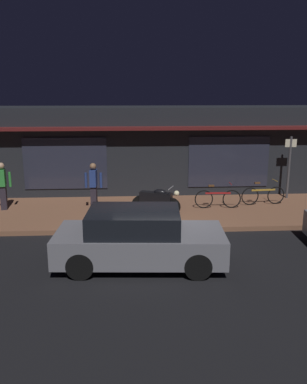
{
  "coord_description": "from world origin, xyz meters",
  "views": [
    {
      "loc": [
        -0.75,
        -10.73,
        4.19
      ],
      "look_at": [
        0.06,
        2.4,
        0.95
      ],
      "focal_mm": 38.11,
      "sensor_mm": 36.0,
      "label": 1
    }
  ],
  "objects_px": {
    "sign_post": "(289,164)",
    "parked_car_near": "(138,238)",
    "person_photographer": "(3,185)",
    "bicycle_parked": "(263,195)",
    "bicycle_extra": "(218,198)",
    "motorcycle": "(157,200)",
    "person_bystander": "(94,186)"
  },
  "relations": [
    {
      "from": "sign_post",
      "to": "parked_car_near",
      "type": "bearing_deg",
      "value": -136.33
    },
    {
      "from": "person_photographer",
      "to": "bicycle_parked",
      "type": "bearing_deg",
      "value": 0.35
    },
    {
      "from": "bicycle_extra",
      "to": "parked_car_near",
      "type": "relative_size",
      "value": 0.39
    },
    {
      "from": "sign_post",
      "to": "parked_car_near",
      "type": "distance_m",
      "value": 8.28
    },
    {
      "from": "motorcycle",
      "to": "parked_car_near",
      "type": "distance_m",
      "value": 3.89
    },
    {
      "from": "motorcycle",
      "to": "parked_car_near",
      "type": "bearing_deg",
      "value": -100.7
    },
    {
      "from": "bicycle_parked",
      "to": "person_photographer",
      "type": "distance_m",
      "value": 9.34
    },
    {
      "from": "motorcycle",
      "to": "person_bystander",
      "type": "relative_size",
      "value": 0.97
    },
    {
      "from": "motorcycle",
      "to": "bicycle_extra",
      "type": "distance_m",
      "value": 2.3
    },
    {
      "from": "sign_post",
      "to": "motorcycle",
      "type": "bearing_deg",
      "value": -160.42
    },
    {
      "from": "motorcycle",
      "to": "bicycle_extra",
      "type": "relative_size",
      "value": 0.98
    },
    {
      "from": "bicycle_parked",
      "to": "bicycle_extra",
      "type": "xyz_separation_m",
      "value": [
        -1.76,
        -0.37,
        0.0
      ]
    },
    {
      "from": "person_bystander",
      "to": "person_photographer",
      "type": "bearing_deg",
      "value": 174.89
    },
    {
      "from": "person_photographer",
      "to": "person_bystander",
      "type": "distance_m",
      "value": 3.2
    },
    {
      "from": "person_photographer",
      "to": "motorcycle",
      "type": "bearing_deg",
      "value": -9.75
    },
    {
      "from": "bicycle_parked",
      "to": "parked_car_near",
      "type": "bearing_deg",
      "value": -134.4
    },
    {
      "from": "bicycle_parked",
      "to": "sign_post",
      "type": "xyz_separation_m",
      "value": [
        1.26,
        0.89,
        1.0
      ]
    },
    {
      "from": "motorcycle",
      "to": "bicycle_parked",
      "type": "height_order",
      "value": "motorcycle"
    },
    {
      "from": "person_bystander",
      "to": "bicycle_parked",
      "type": "bearing_deg",
      "value": 3.18
    },
    {
      "from": "bicycle_parked",
      "to": "person_photographer",
      "type": "xyz_separation_m",
      "value": [
        -9.32,
        -0.06,
        0.52
      ]
    },
    {
      "from": "motorcycle",
      "to": "sign_post",
      "type": "xyz_separation_m",
      "value": [
        5.24,
        1.86,
        0.86
      ]
    },
    {
      "from": "parked_car_near",
      "to": "bicycle_parked",
      "type": "bearing_deg",
      "value": 45.6
    },
    {
      "from": "sign_post",
      "to": "person_bystander",
      "type": "bearing_deg",
      "value": -170.57
    },
    {
      "from": "motorcycle",
      "to": "bicycle_parked",
      "type": "xyz_separation_m",
      "value": [
        3.98,
        0.97,
        -0.14
      ]
    },
    {
      "from": "motorcycle",
      "to": "bicycle_parked",
      "type": "distance_m",
      "value": 4.1
    },
    {
      "from": "sign_post",
      "to": "parked_car_near",
      "type": "height_order",
      "value": "sign_post"
    },
    {
      "from": "person_bystander",
      "to": "parked_car_near",
      "type": "xyz_separation_m",
      "value": [
        1.44,
        -4.46,
        -0.32
      ]
    },
    {
      "from": "person_photographer",
      "to": "sign_post",
      "type": "xyz_separation_m",
      "value": [
        10.58,
        0.94,
        0.48
      ]
    },
    {
      "from": "sign_post",
      "to": "parked_car_near",
      "type": "xyz_separation_m",
      "value": [
        -5.96,
        -5.69,
        -0.81
      ]
    },
    {
      "from": "parked_car_near",
      "to": "bicycle_extra",
      "type": "bearing_deg",
      "value": 56.43
    },
    {
      "from": "person_photographer",
      "to": "parked_car_near",
      "type": "relative_size",
      "value": 0.4
    },
    {
      "from": "bicycle_parked",
      "to": "sign_post",
      "type": "distance_m",
      "value": 1.84
    }
  ]
}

